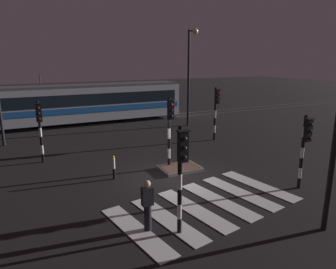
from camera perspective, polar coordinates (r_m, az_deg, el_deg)
name	(u,v)px	position (r m, az deg, el deg)	size (l,w,h in m)	color
ground_plane	(171,178)	(14.43, 0.64, -7.98)	(120.00, 120.00, 0.00)	black
rail_near	(101,124)	(26.50, -12.23, 1.94)	(80.00, 0.12, 0.03)	#59595E
rail_far	(97,121)	(27.87, -12.94, 2.49)	(80.00, 0.12, 0.03)	#59595E
crosswalk_zebra	(207,205)	(12.07, 7.08, -12.64)	(7.40, 4.92, 0.02)	silver
traffic_island	(180,168)	(15.41, 2.18, -6.18)	(1.94, 1.41, 0.18)	slate
traffic_light_kerb_mid_left	(181,165)	(9.26, 2.46, -5.66)	(0.36, 0.42, 3.47)	black
traffic_light_median_centre	(170,122)	(14.98, 0.34, 2.23)	(0.36, 0.42, 3.56)	black
traffic_light_corner_far_right	(216,106)	(20.59, 8.82, 5.21)	(0.36, 0.42, 3.51)	black
traffic_light_corner_far_left	(40,123)	(17.17, -22.52, 2.01)	(0.36, 0.42, 3.26)	black
traffic_light_corner_near_right	(305,141)	(13.82, 23.89, -1.18)	(0.36, 0.42, 3.14)	black
street_lamp_trackside_right	(190,66)	(24.59, 4.10, 12.36)	(0.44, 1.21, 7.48)	black
tram	(77,103)	(26.57, -16.37, 5.53)	(17.73, 2.58, 4.15)	#B2BCC1
pedestrian_waiting_at_kerb	(147,205)	(10.04, -3.79, -12.82)	(0.36, 0.24, 1.71)	black
bollard_island_edge	(114,167)	(14.33, -9.91, -5.97)	(0.12, 0.12, 1.11)	black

